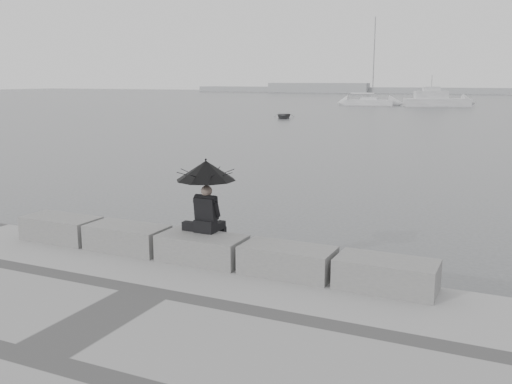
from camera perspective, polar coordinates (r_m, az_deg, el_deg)
The scene contains 12 objects.
ground at distance 11.22m, azimuth -4.17°, elevation -8.72°, with size 360.00×360.00×0.00m, color #45474A.
stone_block_far_left at distance 12.63m, azimuth -18.89°, elevation -3.48°, with size 1.60×0.80×0.50m, color slate.
stone_block_left at distance 11.54m, azimuth -12.75°, elevation -4.50°, with size 1.60×0.80×0.50m, color slate.
stone_block_centre at distance 10.62m, azimuth -5.42°, elevation -5.65°, with size 1.60×0.80×0.50m, color slate.
stone_block_right at distance 9.90m, azimuth 3.17°, elevation -6.87°, with size 1.60×0.80×0.50m, color slate.
stone_block_far_right at distance 9.44m, azimuth 12.89°, elevation -8.06°, with size 1.60×0.80×0.50m, color slate.
seated_person at distance 10.58m, azimuth -5.04°, elevation 1.23°, with size 1.12×1.12×1.39m.
bag at distance 10.90m, azimuth -6.66°, elevation -3.40°, with size 0.26×0.15×0.17m, color black.
distant_landmass at distance 164.27m, azimuth 20.61°, elevation 9.47°, with size 180.00×8.00×2.80m.
sailboat_left at distance 88.11m, azimuth 11.25°, elevation 8.85°, with size 7.33×3.18×12.90m.
motor_cruiser at distance 86.72m, azimuth 17.66°, elevation 8.75°, with size 9.43×5.72×4.50m.
dinghy at distance 57.61m, azimuth 2.79°, elevation 7.65°, with size 3.09×1.31×0.52m, color slate.
Camera 1 is at (5.17, -9.20, 3.82)m, focal length 40.00 mm.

